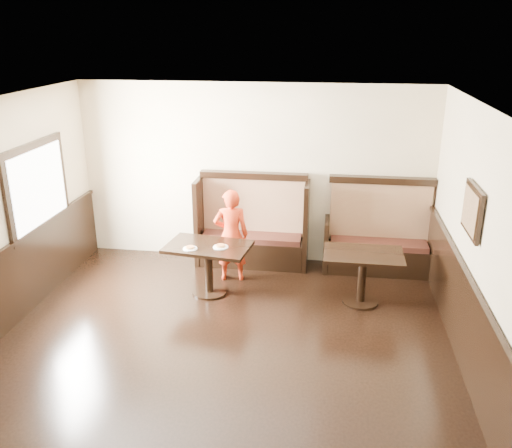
% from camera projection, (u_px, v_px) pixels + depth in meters
% --- Properties ---
extents(ground, '(7.00, 7.00, 0.00)m').
position_uv_depth(ground, '(207.00, 389.00, 5.66)').
color(ground, black).
rests_on(ground, ground).
extents(room_shell, '(7.00, 7.00, 7.00)m').
position_uv_depth(room_shell, '(183.00, 317.00, 5.73)').
color(room_shell, beige).
rests_on(room_shell, ground).
extents(booth_main, '(1.75, 0.72, 1.45)m').
position_uv_depth(booth_main, '(253.00, 231.00, 8.54)').
color(booth_main, black).
rests_on(booth_main, ground).
extents(booth_neighbor, '(1.65, 0.72, 1.45)m').
position_uv_depth(booth_neighbor, '(378.00, 240.00, 8.30)').
color(booth_neighbor, black).
rests_on(booth_neighbor, ground).
extents(table_main, '(1.23, 0.86, 0.73)m').
position_uv_depth(table_main, '(208.00, 257.00, 7.52)').
color(table_main, black).
rests_on(table_main, ground).
extents(table_neighbor, '(1.06, 0.70, 0.73)m').
position_uv_depth(table_neighbor, '(363.00, 266.00, 7.26)').
color(table_neighbor, black).
rests_on(table_neighbor, ground).
extents(child, '(0.56, 0.42, 1.39)m').
position_uv_depth(child, '(231.00, 235.00, 7.91)').
color(child, red).
rests_on(child, ground).
extents(pizza_plate_left, '(0.20, 0.20, 0.04)m').
position_uv_depth(pizza_plate_left, '(190.00, 248.00, 7.34)').
color(pizza_plate_left, white).
rests_on(pizza_plate_left, table_main).
extents(pizza_plate_right, '(0.21, 0.21, 0.04)m').
position_uv_depth(pizza_plate_right, '(221.00, 246.00, 7.39)').
color(pizza_plate_right, white).
rests_on(pizza_plate_right, table_main).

